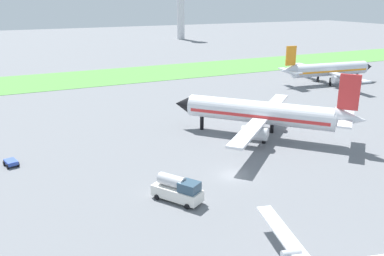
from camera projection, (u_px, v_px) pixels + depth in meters
The scene contains 7 objects.
ground_plane at pixel (233, 175), 58.92m from camera, with size 600.00×600.00×0.00m, color slate.
grass_taxiway_strip at pixel (98, 77), 129.72m from camera, with size 360.00×28.00×0.08m, color #549342.
airplane_parked_jet_far at pixel (328, 70), 119.23m from camera, with size 31.90×32.46×11.47m.
airplane_midfield_jet at pixel (263, 113), 73.59m from camera, with size 28.08×28.91×12.51m.
fuel_truck_midfield at pixel (178, 189), 51.09m from camera, with size 5.48×6.78×3.29m.
baggage_cart_by_runway at pixel (11, 162), 61.97m from camera, with size 2.28×2.74×0.90m.
control_tower at pixel (181, 1), 239.27m from camera, with size 8.00×8.00×37.18m.
Camera 1 is at (-28.68, -46.16, 24.47)m, focal length 38.42 mm.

